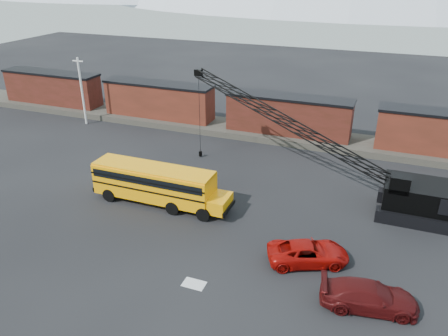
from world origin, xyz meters
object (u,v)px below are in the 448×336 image
Objects in this scene: school_bus at (158,184)px; maroon_suv at (369,296)px; red_pickup at (308,253)px; crawler_crane at (293,126)px.

maroon_suv is at bearing -20.34° from school_bus.
maroon_suv is at bearing -149.68° from red_pickup.
school_bus is 2.14× the size of maroon_suv.
maroon_suv is (4.03, -2.91, 0.06)m from red_pickup.
red_pickup is 0.97× the size of maroon_suv.
school_bus is at bearing 51.59° from red_pickup.
crawler_crane reaches higher than maroon_suv.
maroon_suv reaches higher than red_pickup.
red_pickup is at bearing -70.75° from crawler_crane.
school_bus is 13.33m from red_pickup.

